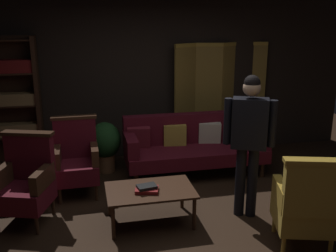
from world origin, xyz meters
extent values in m
plane|color=black|center=(0.00, 0.00, 0.00)|extent=(10.00, 10.00, 0.00)
cube|color=black|center=(0.00, 2.45, 1.40)|extent=(7.20, 0.10, 2.80)
cube|color=olive|center=(0.62, 2.26, 0.95)|extent=(0.42, 0.24, 1.90)
cube|color=#B78E33|center=(0.62, 2.26, 1.87)|extent=(0.42, 0.25, 0.06)
cube|color=olive|center=(1.04, 2.32, 0.95)|extent=(0.46, 0.13, 1.90)
cube|color=#B78E33|center=(1.04, 2.32, 1.87)|extent=(0.46, 0.14, 0.06)
cube|color=olive|center=(1.47, 2.38, 0.95)|extent=(0.42, 0.25, 1.90)
cube|color=#B78E33|center=(1.47, 2.38, 1.87)|extent=(0.42, 0.26, 0.06)
cube|color=olive|center=(1.89, 2.41, 0.95)|extent=(0.44, 0.19, 1.90)
cube|color=#B78E33|center=(1.89, 2.41, 1.87)|extent=(0.44, 0.20, 0.06)
cube|color=#382114|center=(-1.73, 2.18, 1.02)|extent=(0.06, 0.32, 2.05)
cube|color=#382114|center=(-2.15, 2.33, 1.02)|extent=(0.90, 0.02, 2.05)
cube|color=#382114|center=(-2.15, 2.18, 0.06)|extent=(0.86, 0.30, 0.02)
cube|color=#382114|center=(-2.15, 2.18, 0.54)|extent=(0.86, 0.30, 0.02)
cube|color=#9E7A47|center=(-2.15, 2.16, 0.65)|extent=(0.78, 0.22, 0.18)
cube|color=#382114|center=(-2.15, 2.18, 1.02)|extent=(0.86, 0.30, 0.02)
cube|color=#9E7A47|center=(-2.15, 2.16, 1.12)|extent=(0.78, 0.22, 0.17)
cube|color=#382114|center=(-2.15, 2.18, 1.51)|extent=(0.86, 0.30, 0.02)
cube|color=maroon|center=(-2.15, 2.16, 1.61)|extent=(0.78, 0.22, 0.19)
cube|color=#382114|center=(-2.15, 2.18, 1.99)|extent=(0.86, 0.30, 0.02)
cylinder|color=#382114|center=(-0.40, 1.05, 0.11)|extent=(0.07, 0.07, 0.22)
cylinder|color=#382114|center=(1.50, 1.05, 0.11)|extent=(0.07, 0.07, 0.22)
cylinder|color=#382114|center=(-0.40, 1.65, 0.11)|extent=(0.07, 0.07, 0.22)
cylinder|color=#382114|center=(1.50, 1.65, 0.11)|extent=(0.07, 0.07, 0.22)
cube|color=#4C0F19|center=(0.55, 1.35, 0.32)|extent=(2.10, 0.76, 0.20)
cube|color=#4C0F19|center=(0.55, 1.66, 0.65)|extent=(2.10, 0.18, 0.46)
cube|color=#4C0F19|center=(-0.43, 1.35, 0.55)|extent=(0.16, 0.68, 0.26)
cube|color=#4C0F19|center=(1.53, 1.35, 0.55)|extent=(0.16, 0.68, 0.26)
cube|color=maroon|center=(-0.28, 1.55, 0.57)|extent=(0.36, 0.20, 0.35)
cube|color=#B79338|center=(0.27, 1.55, 0.57)|extent=(0.35, 0.16, 0.34)
cube|color=beige|center=(0.83, 1.55, 0.57)|extent=(0.36, 0.20, 0.35)
cube|color=#4C5123|center=(1.38, 1.55, 0.57)|extent=(0.35, 0.15, 0.34)
cylinder|color=#382114|center=(-0.82, -0.18, 0.20)|extent=(0.04, 0.04, 0.39)
cylinder|color=#382114|center=(0.08, -0.18, 0.20)|extent=(0.04, 0.04, 0.39)
cylinder|color=#382114|center=(-0.82, 0.36, 0.20)|extent=(0.04, 0.04, 0.39)
cylinder|color=#382114|center=(0.08, 0.36, 0.20)|extent=(0.04, 0.04, 0.39)
cube|color=#382114|center=(-0.37, 0.09, 0.41)|extent=(1.00, 0.64, 0.03)
cylinder|color=#B78E33|center=(1.39, -0.54, 0.11)|extent=(0.04, 0.04, 0.22)
cylinder|color=#B78E33|center=(0.95, -0.41, 0.11)|extent=(0.04, 0.04, 0.22)
cylinder|color=#B78E33|center=(1.26, -0.98, 0.11)|extent=(0.04, 0.04, 0.22)
cylinder|color=#B78E33|center=(0.82, -0.85, 0.11)|extent=(0.04, 0.04, 0.22)
cube|color=#B79338|center=(1.10, -0.70, 0.34)|extent=(0.69, 0.69, 0.24)
cube|color=#B79338|center=(1.04, -0.92, 0.73)|extent=(0.57, 0.27, 0.54)
cube|color=#B78E33|center=(1.04, -0.92, 1.02)|extent=(0.61, 0.29, 0.04)
cube|color=#B78E33|center=(1.33, -0.76, 0.57)|extent=(0.23, 0.51, 0.22)
cube|color=#B78E33|center=(0.87, -0.63, 0.57)|extent=(0.23, 0.51, 0.22)
cylinder|color=#382114|center=(-1.42, 0.78, 0.11)|extent=(0.04, 0.04, 0.22)
cylinder|color=#382114|center=(-0.96, 0.79, 0.11)|extent=(0.04, 0.04, 0.22)
cylinder|color=#382114|center=(-1.42, 1.24, 0.11)|extent=(0.04, 0.04, 0.22)
cylinder|color=#382114|center=(-0.96, 1.25, 0.11)|extent=(0.04, 0.04, 0.22)
cube|color=#4C0F19|center=(-1.19, 1.02, 0.34)|extent=(0.57, 0.57, 0.24)
cube|color=#4C0F19|center=(-1.19, 1.25, 0.73)|extent=(0.56, 0.13, 0.54)
cube|color=#382114|center=(-1.19, 1.25, 1.02)|extent=(0.60, 0.14, 0.04)
cube|color=#382114|center=(-1.43, 1.01, 0.57)|extent=(0.10, 0.50, 0.22)
cube|color=#382114|center=(-0.95, 1.02, 0.57)|extent=(0.10, 0.50, 0.22)
cylinder|color=#382114|center=(-1.63, 0.10, 0.11)|extent=(0.04, 0.04, 0.22)
cylinder|color=#382114|center=(-1.92, 0.68, 0.11)|extent=(0.04, 0.04, 0.22)
cylinder|color=#382114|center=(-1.49, 0.53, 0.11)|extent=(0.04, 0.04, 0.22)
cube|color=#4C0F19|center=(-1.78, 0.39, 0.34)|extent=(0.71, 0.71, 0.24)
cube|color=#4C0F19|center=(-1.71, 0.61, 0.73)|extent=(0.57, 0.29, 0.54)
cube|color=#382114|center=(-1.71, 0.61, 1.02)|extent=(0.61, 0.31, 0.04)
cube|color=#382114|center=(-2.01, 0.46, 0.57)|extent=(0.24, 0.50, 0.22)
cube|color=#382114|center=(-1.55, 0.31, 0.57)|extent=(0.24, 0.50, 0.22)
cylinder|color=black|center=(0.84, -0.01, 0.43)|extent=(0.12, 0.12, 0.86)
cylinder|color=black|center=(0.72, 0.05, 0.43)|extent=(0.12, 0.12, 0.86)
cube|color=maroon|center=(0.78, 0.02, 0.90)|extent=(0.36, 0.28, 0.09)
cube|color=black|center=(0.78, 0.02, 1.15)|extent=(0.45, 0.36, 0.58)
cube|color=white|center=(0.83, 0.12, 1.18)|extent=(0.13, 0.07, 0.41)
cube|color=maroon|center=(0.83, 0.12, 1.41)|extent=(0.09, 0.06, 0.04)
cylinder|color=black|center=(1.01, -0.09, 1.16)|extent=(0.09, 0.09, 0.54)
cylinder|color=black|center=(0.55, 0.12, 1.16)|extent=(0.09, 0.09, 0.54)
sphere|color=tan|center=(0.78, 0.02, 1.56)|extent=(0.20, 0.20, 0.20)
sphere|color=black|center=(0.78, 0.02, 1.61)|extent=(0.18, 0.18, 0.18)
cylinder|color=brown|center=(-0.77, 1.78, 0.14)|extent=(0.28, 0.28, 0.28)
ellipsoid|color=#193D19|center=(-0.77, 1.78, 0.50)|extent=(0.49, 0.49, 0.56)
cube|color=maroon|center=(-0.41, 0.03, 0.44)|extent=(0.30, 0.25, 0.04)
cube|color=black|center=(-0.41, 0.03, 0.48)|extent=(0.24, 0.18, 0.03)
camera|label=1|loc=(-1.04, -3.91, 2.32)|focal=41.33mm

